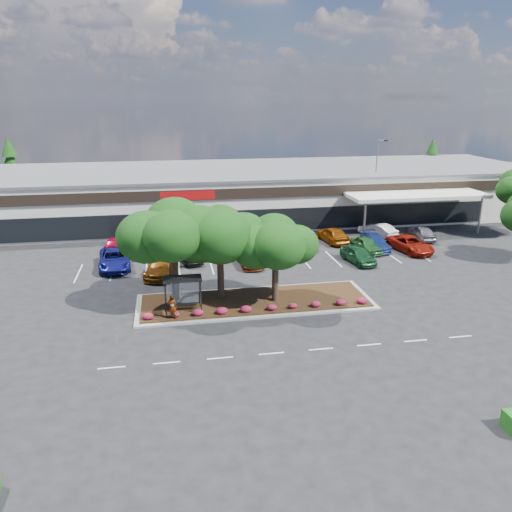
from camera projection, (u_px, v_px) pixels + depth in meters
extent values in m
plane|color=black|center=(293.00, 323.00, 35.02)|extent=(160.00, 160.00, 0.00)
cube|color=silver|center=(230.00, 193.00, 65.98)|extent=(80.00, 20.00, 6.00)
cube|color=#58585B|center=(230.00, 170.00, 65.04)|extent=(80.40, 20.40, 0.30)
cube|color=black|center=(241.00, 194.00, 56.01)|extent=(80.00, 0.25, 1.20)
cube|color=black|center=(242.00, 221.00, 56.99)|extent=(60.00, 0.18, 2.60)
cube|color=#A40B0C|center=(188.00, 195.00, 54.94)|extent=(6.00, 0.12, 1.00)
cube|color=silver|center=(417.00, 195.00, 57.22)|extent=(16.00, 5.00, 0.40)
cylinder|color=gray|center=(364.00, 221.00, 54.86)|extent=(0.24, 0.24, 4.20)
cylinder|color=gray|center=(480.00, 216.00, 57.22)|extent=(0.24, 0.24, 4.20)
cube|color=gray|center=(255.00, 302.00, 38.41)|extent=(18.00, 6.00, 0.15)
cube|color=#3E2914|center=(255.00, 301.00, 38.37)|extent=(17.20, 5.20, 0.12)
cube|color=silver|center=(111.00, 368.00, 29.24)|extent=(1.60, 0.12, 0.01)
cube|color=silver|center=(167.00, 363.00, 29.78)|extent=(1.60, 0.12, 0.01)
cube|color=silver|center=(220.00, 358.00, 30.33)|extent=(1.60, 0.12, 0.01)
cube|color=silver|center=(271.00, 353.00, 30.87)|extent=(1.60, 0.12, 0.01)
cube|color=silver|center=(321.00, 349.00, 31.41)|extent=(1.60, 0.12, 0.01)
cube|color=silver|center=(369.00, 345.00, 31.95)|extent=(1.60, 0.12, 0.01)
cube|color=silver|center=(415.00, 341.00, 32.49)|extent=(1.60, 0.12, 0.01)
cube|color=silver|center=(460.00, 337.00, 33.03)|extent=(1.60, 0.12, 0.01)
cube|color=silver|center=(78.00, 273.00, 44.89)|extent=(0.12, 5.00, 0.01)
cube|color=silver|center=(113.00, 271.00, 45.40)|extent=(0.12, 5.00, 0.01)
cube|color=silver|center=(146.00, 269.00, 45.90)|extent=(0.12, 5.00, 0.01)
cube|color=silver|center=(179.00, 267.00, 46.41)|extent=(0.12, 5.00, 0.01)
cube|color=silver|center=(211.00, 266.00, 46.92)|extent=(0.12, 5.00, 0.01)
cube|color=silver|center=(243.00, 264.00, 47.42)|extent=(0.12, 5.00, 0.01)
cube|color=silver|center=(274.00, 262.00, 47.93)|extent=(0.12, 5.00, 0.01)
cube|color=silver|center=(304.00, 260.00, 48.44)|extent=(0.12, 5.00, 0.01)
cube|color=silver|center=(333.00, 259.00, 48.94)|extent=(0.12, 5.00, 0.01)
cube|color=silver|center=(362.00, 257.00, 49.45)|extent=(0.12, 5.00, 0.01)
cube|color=silver|center=(391.00, 255.00, 49.96)|extent=(0.12, 5.00, 0.01)
cube|color=silver|center=(418.00, 254.00, 50.46)|extent=(0.12, 5.00, 0.01)
cylinder|color=black|center=(165.00, 293.00, 36.32)|extent=(0.08, 0.08, 2.50)
cylinder|color=black|center=(200.00, 291.00, 36.74)|extent=(0.08, 0.08, 2.50)
cylinder|color=black|center=(165.00, 300.00, 35.10)|extent=(0.08, 0.08, 2.50)
cylinder|color=black|center=(201.00, 298.00, 35.52)|extent=(0.08, 0.08, 2.50)
cube|color=black|center=(182.00, 279.00, 35.53)|extent=(2.75, 1.55, 0.10)
cube|color=silver|center=(183.00, 291.00, 36.49)|extent=(2.30, 0.03, 2.00)
cube|color=black|center=(183.00, 304.00, 36.40)|extent=(2.00, 0.35, 0.06)
cone|color=#12390C|center=(12.00, 171.00, 71.56)|extent=(4.40, 4.40, 10.00)
cone|color=#12390C|center=(431.00, 166.00, 80.64)|extent=(3.96, 3.96, 9.00)
imported|color=#594C47|center=(172.00, 307.00, 34.86)|extent=(0.71, 0.54, 1.77)
cube|color=gray|center=(372.00, 220.00, 63.61)|extent=(0.50, 0.50, 0.40)
cylinder|color=gray|center=(375.00, 180.00, 62.04)|extent=(0.14, 0.14, 9.91)
cube|color=gray|center=(381.00, 140.00, 60.73)|extent=(0.92, 0.38, 0.14)
cube|color=black|center=(385.00, 140.00, 60.92)|extent=(0.50, 0.38, 0.18)
cube|color=#997450|center=(116.00, 337.00, 31.92)|extent=(0.03, 0.03, 1.02)
cube|color=#EE3E9A|center=(117.00, 331.00, 31.79)|extent=(0.02, 0.14, 0.18)
imported|color=navy|center=(115.00, 259.00, 46.12)|extent=(3.28, 6.26, 1.68)
imported|color=black|center=(188.00, 254.00, 47.78)|extent=(3.00, 4.80, 1.52)
imported|color=#623106|center=(162.00, 266.00, 44.29)|extent=(3.45, 5.94, 1.62)
imported|color=maroon|center=(249.00, 258.00, 46.90)|extent=(2.12, 4.84, 1.38)
imported|color=silver|center=(248.00, 248.00, 49.67)|extent=(2.37, 4.90, 1.55)
imported|color=#144120|center=(358.00, 255.00, 47.57)|extent=(2.61, 4.86, 1.57)
imported|color=#205724|center=(366.00, 245.00, 50.92)|extent=(2.35, 4.60, 1.50)
imported|color=navy|center=(375.00, 242.00, 51.88)|extent=(2.26, 5.19, 1.49)
imported|color=maroon|center=(410.00, 244.00, 51.01)|extent=(3.65, 6.01, 1.56)
imported|color=maroon|center=(116.00, 243.00, 51.40)|extent=(2.41, 4.67, 1.52)
imported|color=navy|center=(171.00, 241.00, 51.81)|extent=(3.18, 6.03, 1.67)
imported|color=#9CA2A6|center=(246.00, 243.00, 51.08)|extent=(2.01, 5.12, 1.66)
imported|color=maroon|center=(250.00, 236.00, 54.13)|extent=(1.94, 4.68, 1.51)
imported|color=#1A4B26|center=(283.00, 233.00, 54.90)|extent=(2.88, 5.28, 1.70)
imported|color=maroon|center=(301.00, 239.00, 52.79)|extent=(2.07, 5.16, 1.67)
imported|color=#793705|center=(333.00, 235.00, 54.27)|extent=(2.69, 5.24, 1.71)
imported|color=silver|center=(378.00, 230.00, 56.40)|extent=(3.38, 5.00, 1.56)
imported|color=slate|center=(421.00, 233.00, 55.36)|extent=(2.04, 4.64, 1.55)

